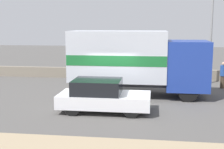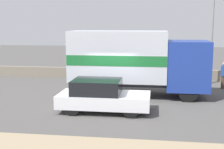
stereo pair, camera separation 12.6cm
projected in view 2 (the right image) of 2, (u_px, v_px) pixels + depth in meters
The scene contains 6 objects.
ground_plane at pixel (108, 107), 14.95m from camera, with size 80.00×80.00×0.00m, color #514F4C.
stone_wall_backdrop at pixel (124, 74), 22.47m from camera, with size 60.00×0.35×0.75m.
street_lamp at pixel (213, 13), 19.98m from camera, with size 0.56×0.28×8.10m.
box_truck at pixel (134, 60), 16.97m from camera, with size 7.41×2.49×3.56m.
car_hatchback at pixel (102, 96), 14.07m from camera, with size 4.12×1.88×1.47m.
pedestrian at pixel (224, 75), 19.06m from camera, with size 0.35×0.35×1.62m.
Camera 2 is at (2.22, -14.33, 3.96)m, focal length 50.00 mm.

